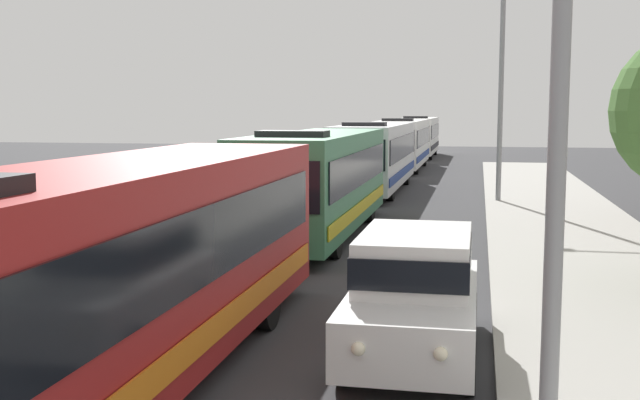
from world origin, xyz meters
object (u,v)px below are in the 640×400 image
object	(u,v)px
streetlamp_mid	(502,66)
bus_fourth_in_line	(403,142)
bus_lead	(115,269)
white_suv	(415,290)
bus_middle	(376,154)
bus_rear	(419,135)
bus_second_in_line	(319,179)

from	to	relation	value
streetlamp_mid	bus_fourth_in_line	bearing A→B (deg)	107.80
bus_lead	bus_fourth_in_line	bearing A→B (deg)	90.00
bus_fourth_in_line	bus_lead	bearing A→B (deg)	-90.00
bus_lead	white_suv	bearing A→B (deg)	32.92
bus_lead	streetlamp_mid	xyz separation A→B (m)	(5.40, 22.24, 3.73)
bus_middle	bus_rear	xyz separation A→B (m)	(-0.00, 25.86, -0.00)
bus_fourth_in_line	bus_rear	distance (m)	12.84
bus_middle	white_suv	distance (m)	23.93
streetlamp_mid	bus_lead	bearing A→B (deg)	-103.64
bus_second_in_line	bus_middle	world-z (taller)	same
bus_lead	white_suv	xyz separation A→B (m)	(3.70, 2.39, -0.66)
bus_second_in_line	bus_fourth_in_line	distance (m)	25.91
white_suv	bus_second_in_line	bearing A→B (deg)	108.98
bus_fourth_in_line	streetlamp_mid	size ratio (longest dim) A/B	1.30
bus_lead	bus_rear	xyz separation A→B (m)	(-0.00, 51.89, -0.00)
white_suv	bus_fourth_in_line	bearing A→B (deg)	95.76
bus_lead	white_suv	size ratio (longest dim) A/B	2.63
bus_middle	streetlamp_mid	size ratio (longest dim) A/B	1.37
streetlamp_mid	bus_rear	bearing A→B (deg)	100.32
bus_lead	bus_rear	distance (m)	51.89
bus_lead	bus_middle	distance (m)	26.03
bus_fourth_in_line	bus_middle	bearing A→B (deg)	-90.00
bus_lead	bus_fourth_in_line	distance (m)	39.05
bus_second_in_line	white_suv	world-z (taller)	bus_second_in_line
bus_rear	bus_fourth_in_line	bearing A→B (deg)	-90.00
bus_second_in_line	bus_fourth_in_line	world-z (taller)	same
bus_lead	streetlamp_mid	distance (m)	23.19
bus_middle	bus_lead	bearing A→B (deg)	-90.00
bus_rear	streetlamp_mid	xyz separation A→B (m)	(5.40, -29.65, 3.73)
bus_lead	bus_second_in_line	world-z (taller)	same
bus_middle	white_suv	size ratio (longest dim) A/B	2.58
bus_lead	bus_rear	bearing A→B (deg)	90.00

